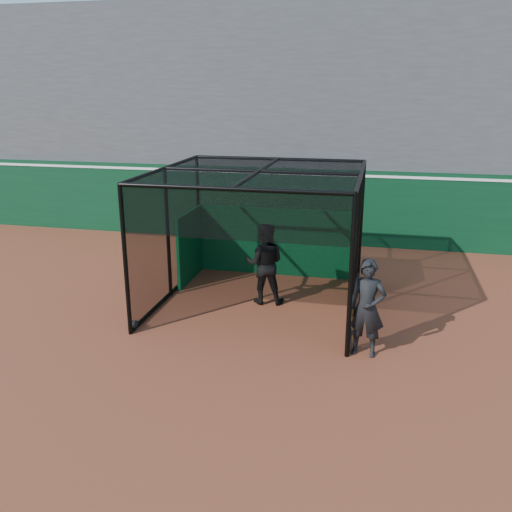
# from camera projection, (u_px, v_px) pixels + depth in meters

# --- Properties ---
(ground) EXTENTS (120.00, 120.00, 0.00)m
(ground) POSITION_uv_depth(u_px,v_px,m) (216.00, 350.00, 10.88)
(ground) COLOR brown
(ground) RESTS_ON ground
(outfield_wall) EXTENTS (50.00, 0.50, 2.50)m
(outfield_wall) POSITION_uv_depth(u_px,v_px,m) (287.00, 204.00, 18.42)
(outfield_wall) COLOR #09351B
(outfield_wall) RESTS_ON ground
(grandstand) EXTENTS (50.00, 7.85, 8.95)m
(grandstand) POSITION_uv_depth(u_px,v_px,m) (305.00, 104.00, 21.00)
(grandstand) COLOR #4C4C4F
(grandstand) RESTS_ON ground
(batting_cage) EXTENTS (4.68, 4.77, 3.22)m
(batting_cage) POSITION_uv_depth(u_px,v_px,m) (259.00, 239.00, 12.83)
(batting_cage) COLOR black
(batting_cage) RESTS_ON ground
(batter) EXTENTS (1.05, 0.86, 1.98)m
(batter) POSITION_uv_depth(u_px,v_px,m) (265.00, 264.00, 13.04)
(batter) COLOR black
(batter) RESTS_ON ground
(on_deck_player) EXTENTS (0.76, 0.55, 1.95)m
(on_deck_player) POSITION_uv_depth(u_px,v_px,m) (367.00, 308.00, 10.43)
(on_deck_player) COLOR black
(on_deck_player) RESTS_ON ground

